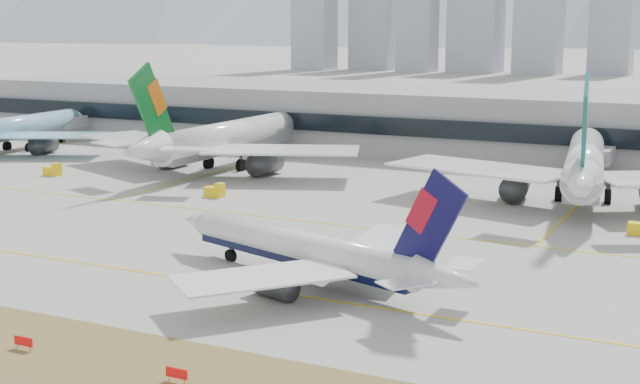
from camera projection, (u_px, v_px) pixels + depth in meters
The scene contains 10 objects.
ground at pixel (238, 273), 111.71m from camera, with size 3000.00×3000.00×0.00m, color #9A9790.
taxiing_airliner at pixel (312, 252), 106.43m from camera, with size 47.26×40.17×16.30m.
widebody_korean at pixel (14, 129), 216.16m from camera, with size 56.31×55.18×20.11m.
widebody_eva at pixel (221, 140), 188.01m from camera, with size 67.62×65.86×24.09m.
widebody_cathay at pixel (584, 166), 153.54m from camera, with size 67.48×66.70×24.33m.
terminal at pixel (490, 123), 211.42m from camera, with size 280.00×43.10×15.00m.
hold_sign_left at pixel (23, 341), 85.28m from camera, with size 2.20×0.15×1.35m.
hold_sign_right at pixel (177, 373), 77.54m from camera, with size 2.20×0.15×1.35m.
gse_b at pixel (215, 191), 160.03m from camera, with size 3.55×2.00×2.60m.
gse_a at pixel (53, 171), 182.42m from camera, with size 3.55×2.00×2.60m.
Camera 1 is at (57.04, -92.07, 30.98)m, focal length 50.00 mm.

